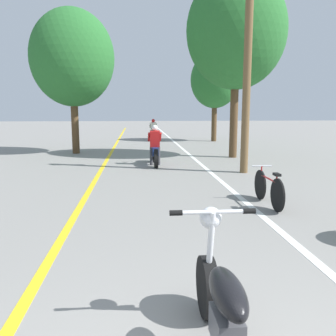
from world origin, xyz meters
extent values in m
cube|color=yellow|center=(-1.70, 13.10, 0.00)|extent=(0.14, 48.00, 0.01)
cube|color=white|center=(1.78, 13.10, 0.00)|extent=(0.14, 48.00, 0.01)
cylinder|color=brown|center=(2.81, 9.45, 3.18)|extent=(0.24, 0.24, 6.36)
cylinder|color=#513A23|center=(3.43, 13.02, 1.88)|extent=(0.32, 0.32, 3.75)
ellipsoid|color=#286B2D|center=(3.43, 13.02, 5.00)|extent=(3.94, 3.54, 4.53)
cylinder|color=#513A23|center=(4.27, 20.52, 1.40)|extent=(0.32, 0.32, 2.80)
ellipsoid|color=#286B2D|center=(4.27, 20.52, 3.73)|extent=(2.97, 2.67, 3.41)
cylinder|color=#513A23|center=(-3.25, 14.97, 1.51)|extent=(0.32, 0.32, 3.02)
ellipsoid|color=#286B2D|center=(-3.25, 14.97, 4.16)|extent=(3.63, 3.26, 4.17)
cylinder|color=black|center=(0.12, 1.83, 0.29)|extent=(0.12, 0.58, 0.58)
ellipsoid|color=black|center=(0.12, 1.10, 0.63)|extent=(0.24, 0.71, 0.24)
cube|color=#4C4C51|center=(0.12, 1.10, 0.34)|extent=(0.20, 0.36, 0.24)
cylinder|color=silver|center=(0.12, 1.74, 0.69)|extent=(0.06, 0.23, 0.80)
cylinder|color=silver|center=(0.12, 1.65, 1.08)|extent=(0.64, 0.04, 0.04)
cylinder|color=black|center=(-0.20, 1.65, 1.08)|extent=(0.11, 0.05, 0.05)
cylinder|color=black|center=(0.44, 1.65, 1.08)|extent=(0.11, 0.05, 0.05)
sphere|color=silver|center=(0.12, 1.74, 1.00)|extent=(0.20, 0.20, 0.20)
cylinder|color=black|center=(0.12, 11.97, 0.32)|extent=(0.12, 0.64, 0.64)
cylinder|color=black|center=(0.12, 10.58, 0.32)|extent=(0.12, 0.64, 0.64)
cube|color=navy|center=(0.12, 11.28, 0.50)|extent=(0.20, 0.89, 0.28)
cylinder|color=silver|center=(0.12, 11.87, 0.99)|extent=(0.50, 0.03, 0.03)
cylinder|color=#38383D|center=(-0.01, 11.23, 0.32)|extent=(0.11, 0.11, 0.64)
cylinder|color=#38383D|center=(0.25, 11.23, 0.32)|extent=(0.11, 0.11, 0.64)
cube|color=red|center=(0.12, 11.26, 0.93)|extent=(0.34, 0.28, 0.60)
cylinder|color=red|center=(-0.08, 11.42, 0.99)|extent=(0.08, 0.47, 0.36)
cylinder|color=red|center=(0.32, 11.42, 0.99)|extent=(0.08, 0.47, 0.36)
sphere|color=white|center=(0.12, 11.30, 1.32)|extent=(0.21, 0.21, 0.21)
cylinder|color=black|center=(0.56, 22.41, 0.30)|extent=(0.12, 0.61, 0.61)
cylinder|color=black|center=(0.56, 20.86, 0.30)|extent=(0.12, 0.61, 0.61)
cube|color=#0C4723|center=(0.56, 21.64, 0.48)|extent=(0.20, 0.99, 0.28)
cylinder|color=silver|center=(0.56, 22.31, 0.96)|extent=(0.50, 0.03, 0.03)
cylinder|color=slate|center=(0.43, 21.59, 0.31)|extent=(0.11, 0.11, 0.62)
cylinder|color=slate|center=(0.69, 21.59, 0.31)|extent=(0.11, 0.11, 0.62)
cube|color=silver|center=(0.56, 21.62, 0.88)|extent=(0.34, 0.27, 0.53)
cylinder|color=silver|center=(0.36, 21.78, 0.93)|extent=(0.08, 0.42, 0.33)
cylinder|color=silver|center=(0.76, 21.78, 0.93)|extent=(0.08, 0.42, 0.33)
sphere|color=#B21919|center=(0.56, 21.66, 1.24)|extent=(0.22, 0.22, 0.22)
cylinder|color=black|center=(2.16, 6.13, 0.33)|extent=(0.04, 0.65, 0.65)
cylinder|color=black|center=(2.16, 5.16, 0.33)|extent=(0.04, 0.65, 0.65)
cylinder|color=#B21E1E|center=(2.16, 5.65, 0.56)|extent=(0.04, 0.78, 0.04)
cylinder|color=#B21E1E|center=(2.16, 5.24, 0.52)|extent=(0.03, 0.03, 0.39)
cube|color=black|center=(2.16, 5.24, 0.72)|extent=(0.10, 0.20, 0.05)
cylinder|color=#B21E1E|center=(2.16, 6.08, 0.54)|extent=(0.03, 0.03, 0.42)
cylinder|color=silver|center=(2.16, 6.08, 0.75)|extent=(0.44, 0.03, 0.03)
camera|label=1|loc=(-0.53, -1.28, 1.96)|focal=38.00mm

